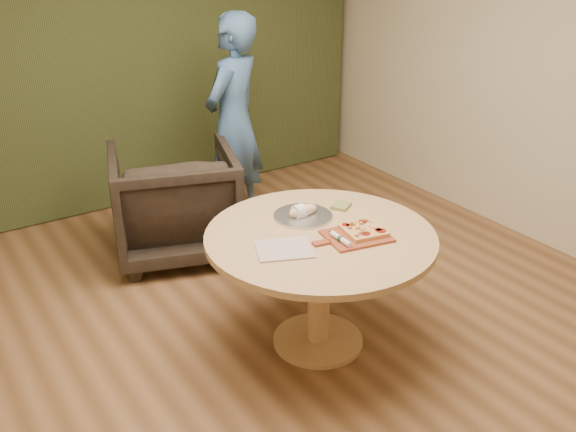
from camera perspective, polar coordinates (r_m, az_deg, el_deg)
The scene contains 12 objects.
room_shell at distance 3.19m, azimuth 1.84°, elevation 6.97°, with size 5.04×6.04×2.84m.
curtain at distance 5.74m, azimuth -15.57°, elevation 14.20°, with size 4.80×0.14×2.78m, color #2D3618.
pedestal_table at distance 3.73m, azimuth 2.86°, elevation -3.51°, with size 1.33×1.33×0.75m.
pizza_paddle at distance 3.63m, azimuth 5.97°, elevation -1.81°, with size 0.47×0.34×0.01m.
flatbread_pizza at distance 3.66m, azimuth 6.73°, elevation -1.25°, with size 0.26×0.26×0.04m.
cutlery_roll at distance 3.55m, azimuth 4.71°, elevation -2.04°, with size 0.04×0.20×0.03m.
newspaper at distance 3.48m, azimuth -0.34°, elevation -2.97°, with size 0.30×0.25×0.01m, color silver.
serving_tray at distance 3.86m, azimuth 1.33°, elevation -0.00°, with size 0.36×0.36×0.02m.
bread_roll at distance 3.84m, azimuth 1.23°, elevation 0.46°, with size 0.19×0.09×0.09m.
green_packet at distance 4.00m, azimuth 4.73°, elevation 0.91°, with size 0.12×0.10×0.02m, color #60672E.
armchair at distance 4.93m, azimuth -10.06°, elevation 1.67°, with size 0.91×0.85×0.93m, color black.
person_standing at distance 5.30m, azimuth -4.84°, elevation 8.32°, with size 0.64×0.42×1.75m, color #3D6391.
Camera 1 is at (-1.75, -2.48, 2.38)m, focal length 40.00 mm.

